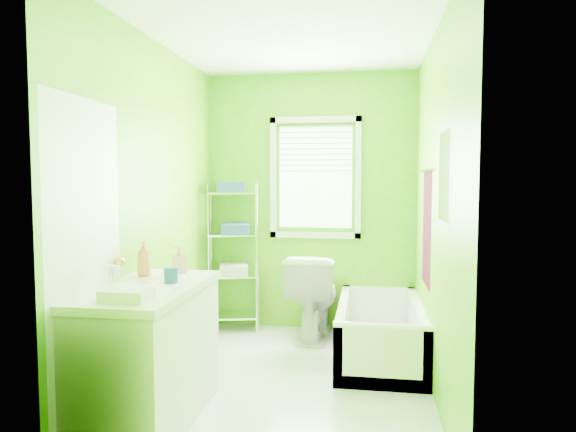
% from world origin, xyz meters
% --- Properties ---
extents(ground, '(2.90, 2.90, 0.00)m').
position_xyz_m(ground, '(0.00, 0.00, 0.00)').
color(ground, silver).
rests_on(ground, ground).
extents(room_envelope, '(2.14, 2.94, 2.62)m').
position_xyz_m(room_envelope, '(0.00, 0.00, 1.55)').
color(room_envelope, '#4CA608').
rests_on(room_envelope, ground).
extents(window, '(0.92, 0.05, 1.22)m').
position_xyz_m(window, '(0.05, 1.42, 1.61)').
color(window, white).
rests_on(window, ground).
extents(door, '(0.09, 0.80, 2.00)m').
position_xyz_m(door, '(-1.04, -1.00, 1.00)').
color(door, white).
rests_on(door, ground).
extents(right_wall_decor, '(0.04, 1.48, 1.17)m').
position_xyz_m(right_wall_decor, '(1.04, -0.02, 1.32)').
color(right_wall_decor, '#3E0717').
rests_on(right_wall_decor, ground).
extents(bathtub, '(0.71, 1.53, 0.49)m').
position_xyz_m(bathtub, '(0.69, 0.66, 0.16)').
color(bathtub, white).
rests_on(bathtub, ground).
extents(toilet, '(0.51, 0.83, 0.82)m').
position_xyz_m(toilet, '(0.07, 1.13, 0.41)').
color(toilet, white).
rests_on(toilet, ground).
extents(vanity, '(0.59, 1.16, 1.12)m').
position_xyz_m(vanity, '(-0.77, -0.78, 0.46)').
color(vanity, silver).
rests_on(vanity, ground).
extents(wire_shelf_unit, '(0.55, 0.45, 1.51)m').
position_xyz_m(wire_shelf_unit, '(-0.76, 1.29, 0.91)').
color(wire_shelf_unit, silver).
rests_on(wire_shelf_unit, ground).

